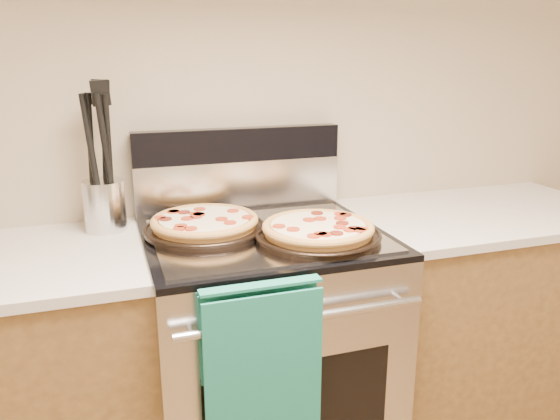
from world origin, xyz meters
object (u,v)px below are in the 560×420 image
object	(u,v)px
range_body	(265,362)
pepperoni_pizza_front	(318,231)
utensil_crock	(105,206)
pepperoni_pizza_back	(205,224)

from	to	relation	value
range_body	pepperoni_pizza_front	bearing A→B (deg)	-42.51
range_body	utensil_crock	distance (m)	0.76
pepperoni_pizza_back	range_body	bearing A→B (deg)	-17.12
pepperoni_pizza_front	utensil_crock	bearing A→B (deg)	150.23
pepperoni_pizza_back	pepperoni_pizza_front	distance (m)	0.36
pepperoni_pizza_front	utensil_crock	size ratio (longest dim) A/B	2.28
pepperoni_pizza_front	range_body	bearing A→B (deg)	137.49
range_body	pepperoni_pizza_back	xyz separation A→B (m)	(-0.18, 0.06, 0.50)
range_body	pepperoni_pizza_front	world-z (taller)	pepperoni_pizza_front
range_body	utensil_crock	xyz separation A→B (m)	(-0.48, 0.23, 0.54)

